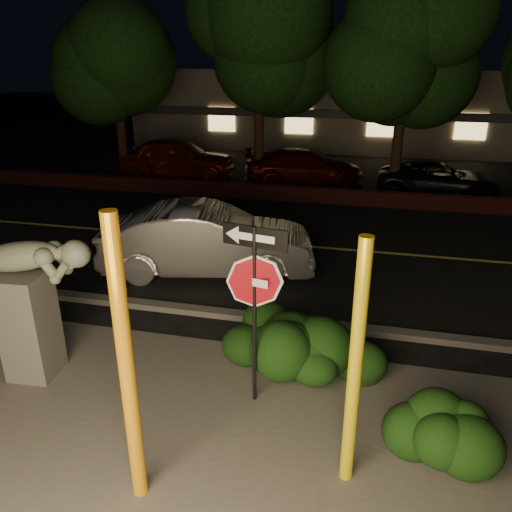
{
  "coord_description": "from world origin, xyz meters",
  "views": [
    {
      "loc": [
        1.7,
        -5.22,
        4.72
      ],
      "look_at": [
        -0.04,
        2.24,
        1.6
      ],
      "focal_mm": 35.0,
      "sensor_mm": 36.0,
      "label": 1
    }
  ],
  "objects": [
    {
      "name": "patio",
      "position": [
        0.0,
        -1.0,
        0.01
      ],
      "size": [
        14.0,
        6.0,
        0.02
      ],
      "primitive_type": "cube",
      "color": "#4C4944",
      "rests_on": "ground"
    },
    {
      "name": "yellow_pole_left",
      "position": [
        -0.58,
        -1.31,
        1.7
      ],
      "size": [
        0.17,
        0.17,
        3.4
      ],
      "primitive_type": "cylinder",
      "color": "orange",
      "rests_on": "ground"
    },
    {
      "name": "yellow_pole_right",
      "position": [
        1.71,
        -0.55,
        1.54
      ],
      "size": [
        0.15,
        0.15,
        3.08
      ],
      "primitive_type": "cylinder",
      "color": "yellow",
      "rests_on": "ground"
    },
    {
      "name": "sculpture",
      "position": [
        -3.14,
        0.46,
        1.42
      ],
      "size": [
        2.16,
        0.72,
        2.31
      ],
      "rotation": [
        0.0,
        0.0,
        0.08
      ],
      "color": "#4C4944",
      "rests_on": "ground"
    },
    {
      "name": "ground",
      "position": [
        0.0,
        10.0,
        0.0
      ],
      "size": [
        90.0,
        90.0,
        0.0
      ],
      "primitive_type": "plane",
      "color": "black",
      "rests_on": "ground"
    },
    {
      "name": "parked_car_red",
      "position": [
        -6.03,
        13.79,
        0.79
      ],
      "size": [
        4.84,
        2.38,
        1.59
      ],
      "primitive_type": "imported",
      "rotation": [
        0.0,
        0.0,
        1.68
      ],
      "color": "maroon",
      "rests_on": "ground"
    },
    {
      "name": "building",
      "position": [
        0.0,
        24.99,
        2.0
      ],
      "size": [
        22.0,
        10.2,
        4.0
      ],
      "color": "#70655A",
      "rests_on": "ground"
    },
    {
      "name": "road",
      "position": [
        0.0,
        7.0,
        0.01
      ],
      "size": [
        80.0,
        8.0,
        0.01
      ],
      "primitive_type": "cube",
      "color": "black",
      "rests_on": "ground"
    },
    {
      "name": "parked_car_dark",
      "position": [
        4.01,
        13.18,
        0.57
      ],
      "size": [
        4.21,
        2.08,
        1.15
      ],
      "primitive_type": "imported",
      "rotation": [
        0.0,
        0.0,
        1.53
      ],
      "color": "black",
      "rests_on": "ground"
    },
    {
      "name": "silver_sedan",
      "position": [
        -1.78,
        4.87,
        0.78
      ],
      "size": [
        5.01,
        2.64,
        1.57
      ],
      "primitive_type": "imported",
      "rotation": [
        0.0,
        0.0,
        1.79
      ],
      "color": "#B4B3B8",
      "rests_on": "ground"
    },
    {
      "name": "parked_car_darkred",
      "position": [
        -0.85,
        13.76,
        0.66
      ],
      "size": [
        4.88,
        2.96,
        1.32
      ],
      "primitive_type": "imported",
      "rotation": [
        0.0,
        0.0,
        1.83
      ],
      "color": "#3F0706",
      "rests_on": "ground"
    },
    {
      "name": "hedge_far_right",
      "position": [
        2.83,
        -0.05,
        0.54
      ],
      "size": [
        1.69,
        1.21,
        1.08
      ],
      "primitive_type": "ellipsoid",
      "rotation": [
        0.0,
        0.0,
        -0.16
      ],
      "color": "black",
      "rests_on": "ground"
    },
    {
      "name": "lane_marking",
      "position": [
        0.0,
        7.0,
        0.02
      ],
      "size": [
        80.0,
        0.12,
        0.0
      ],
      "primitive_type": "cube",
      "color": "#CDC352",
      "rests_on": "road"
    },
    {
      "name": "signpost",
      "position": [
        0.32,
        0.61,
        1.91
      ],
      "size": [
        0.9,
        0.2,
        2.68
      ],
      "rotation": [
        0.0,
        0.0,
        -0.2
      ],
      "color": "black",
      "rests_on": "ground"
    },
    {
      "name": "curb",
      "position": [
        0.0,
        2.9,
        0.06
      ],
      "size": [
        80.0,
        0.25,
        0.12
      ],
      "primitive_type": "cube",
      "color": "#4C4944",
      "rests_on": "ground"
    },
    {
      "name": "parking_lot",
      "position": [
        0.0,
        17.0,
        0.01
      ],
      "size": [
        40.0,
        12.0,
        0.01
      ],
      "primitive_type": "cube",
      "color": "black",
      "rests_on": "ground"
    },
    {
      "name": "hedge_right",
      "position": [
        1.22,
        1.19,
        0.63
      ],
      "size": [
        1.93,
        1.04,
        1.26
      ],
      "primitive_type": "ellipsoid",
      "rotation": [
        0.0,
        0.0,
        -0.0
      ],
      "color": "black",
      "rests_on": "ground"
    },
    {
      "name": "hedge_center",
      "position": [
        0.41,
        1.76,
        0.49
      ],
      "size": [
        1.91,
        0.95,
        0.98
      ],
      "primitive_type": "ellipsoid",
      "rotation": [
        0.0,
        0.0,
        0.04
      ],
      "color": "black",
      "rests_on": "ground"
    },
    {
      "name": "tree_far_c",
      "position": [
        2.5,
        12.8,
        5.66
      ],
      "size": [
        4.8,
        4.8,
        7.84
      ],
      "color": "black",
      "rests_on": "ground"
    },
    {
      "name": "tree_far_a",
      "position": [
        -8.0,
        13.0,
        5.34
      ],
      "size": [
        4.6,
        4.6,
        7.43
      ],
      "color": "black",
      "rests_on": "ground"
    },
    {
      "name": "brick_wall",
      "position": [
        0.0,
        11.3,
        0.25
      ],
      "size": [
        40.0,
        0.35,
        0.5
      ],
      "primitive_type": "cube",
      "color": "#461716",
      "rests_on": "ground"
    },
    {
      "name": "tree_far_b",
      "position": [
        -2.5,
        13.2,
        6.05
      ],
      "size": [
        5.2,
        5.2,
        8.41
      ],
      "color": "black",
      "rests_on": "ground"
    }
  ]
}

